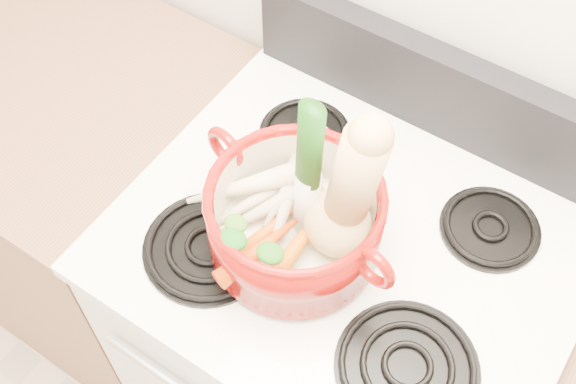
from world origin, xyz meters
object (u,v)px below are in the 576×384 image
Objects in this scene: stove_body at (337,347)px; squash at (341,188)px; dutch_oven at (295,220)px; leek at (308,171)px.

squash is (-0.01, -0.05, 0.68)m from stove_body.
dutch_oven is 0.96× the size of squash.
squash is 0.06m from leek.
dutch_oven is 0.13m from squash.
stove_body is at bearing 52.94° from leek.
stove_body is 0.69m from leek.
leek is at bearing 89.88° from dutch_oven.
dutch_oven is at bearing -135.23° from squash.
squash is 0.99× the size of leek.
stove_body is 3.12× the size of leek.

